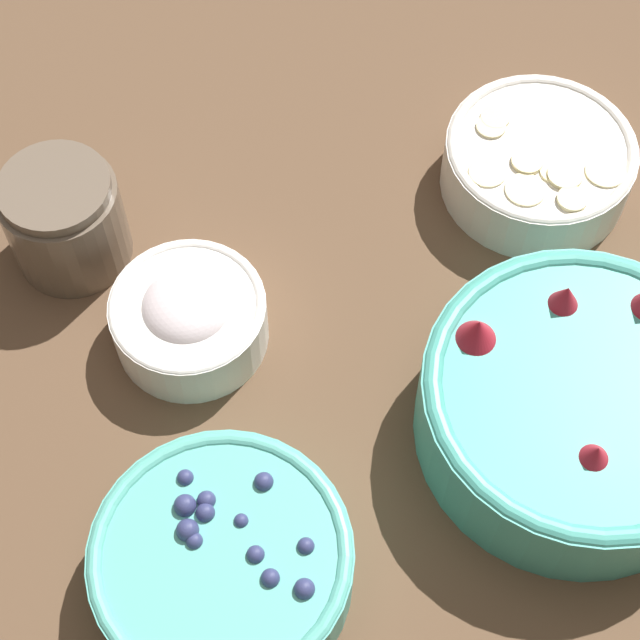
{
  "coord_description": "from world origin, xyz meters",
  "views": [
    {
      "loc": [
        -0.09,
        0.37,
        0.75
      ],
      "look_at": [
        -0.07,
        -0.04,
        0.04
      ],
      "focal_mm": 60.0,
      "sensor_mm": 36.0,
      "label": 1
    }
  ],
  "objects": [
    {
      "name": "bowl_strawberries",
      "position": [
        -0.27,
        0.03,
        0.05
      ],
      "size": [
        0.24,
        0.24,
        0.1
      ],
      "color": "#47AD9E",
      "rests_on": "ground_plane"
    },
    {
      "name": "bowl_blueberries",
      "position": [
        -0.01,
        0.15,
        0.03
      ],
      "size": [
        0.18,
        0.18,
        0.06
      ],
      "color": "#56B7A8",
      "rests_on": "ground_plane"
    },
    {
      "name": "ground_plane",
      "position": [
        0.0,
        0.0,
        0.0
      ],
      "size": [
        4.0,
        4.0,
        0.0
      ],
      "primitive_type": "plane",
      "color": "brown"
    },
    {
      "name": "jar_chocolate",
      "position": [
        0.14,
        -0.13,
        0.04
      ],
      "size": [
        0.1,
        0.1,
        0.09
      ],
      "color": "brown",
      "rests_on": "ground_plane"
    },
    {
      "name": "bowl_cream",
      "position": [
        0.03,
        -0.05,
        0.03
      ],
      "size": [
        0.12,
        0.12,
        0.06
      ],
      "color": "white",
      "rests_on": "ground_plane"
    },
    {
      "name": "bowl_bananas",
      "position": [
        -0.25,
        -0.21,
        0.03
      ],
      "size": [
        0.16,
        0.16,
        0.06
      ],
      "color": "silver",
      "rests_on": "ground_plane"
    }
  ]
}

